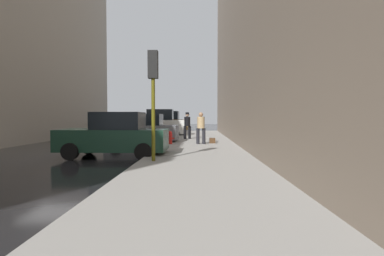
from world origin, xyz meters
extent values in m
plane|color=black|center=(0.00, 0.00, 0.00)|extent=(120.00, 120.00, 0.00)
cube|color=gray|center=(6.00, 0.00, 0.07)|extent=(4.00, 40.00, 0.15)
cube|color=#193828|center=(2.60, -0.63, 0.69)|extent=(4.21, 1.87, 0.84)
cube|color=black|center=(2.80, -0.64, 1.44)|extent=(1.90, 1.58, 0.70)
cylinder|color=black|center=(1.24, 0.30, 0.32)|extent=(0.64, 0.23, 0.64)
cylinder|color=black|center=(1.23, -1.54, 0.32)|extent=(0.64, 0.23, 0.64)
cylinder|color=black|center=(3.97, 0.28, 0.32)|extent=(0.64, 0.23, 0.64)
cylinder|color=black|center=(3.96, -1.56, 0.32)|extent=(0.64, 0.23, 0.64)
cube|color=slate|center=(2.60, 5.48, 0.69)|extent=(4.26, 1.98, 0.84)
cube|color=black|center=(2.80, 5.47, 1.44)|extent=(1.94, 1.63, 0.70)
cylinder|color=black|center=(1.27, 6.44, 0.32)|extent=(0.65, 0.24, 0.64)
cylinder|color=black|center=(1.21, 4.60, 0.32)|extent=(0.65, 0.24, 0.64)
cylinder|color=black|center=(3.99, 6.35, 0.32)|extent=(0.65, 0.24, 0.64)
cylinder|color=black|center=(3.93, 4.51, 0.32)|extent=(0.65, 0.24, 0.64)
cube|color=silver|center=(2.60, 12.31, 0.82)|extent=(4.61, 1.87, 1.10)
cube|color=black|center=(2.80, 12.31, 1.80)|extent=(2.08, 1.58, 0.90)
cylinder|color=black|center=(1.10, 13.22, 0.32)|extent=(0.64, 0.22, 0.64)
cylinder|color=black|center=(1.11, 11.38, 0.32)|extent=(0.64, 0.22, 0.64)
cylinder|color=black|center=(4.09, 13.24, 0.32)|extent=(0.64, 0.22, 0.64)
cylinder|color=black|center=(4.10, 11.40, 0.32)|extent=(0.64, 0.22, 0.64)
cube|color=brown|center=(2.60, 19.35, 0.82)|extent=(4.67, 2.01, 1.10)
cube|color=black|center=(2.80, 19.35, 1.80)|extent=(2.13, 1.64, 0.90)
cylinder|color=black|center=(1.14, 20.33, 0.32)|extent=(0.65, 0.24, 0.64)
cylinder|color=black|center=(1.07, 18.49, 0.32)|extent=(0.65, 0.24, 0.64)
cylinder|color=black|center=(4.13, 20.22, 0.32)|extent=(0.65, 0.24, 0.64)
cylinder|color=black|center=(4.06, 18.38, 0.32)|extent=(0.65, 0.24, 0.64)
cylinder|color=red|center=(4.45, 3.62, 0.43)|extent=(0.22, 0.22, 0.55)
sphere|color=red|center=(4.45, 3.62, 0.76)|extent=(0.20, 0.20, 0.20)
cylinder|color=red|center=(4.29, 3.62, 0.45)|extent=(0.10, 0.09, 0.09)
cylinder|color=red|center=(4.61, 3.62, 0.45)|extent=(0.10, 0.09, 0.09)
cylinder|color=#514C0F|center=(4.50, -2.69, 1.95)|extent=(0.12, 0.12, 3.60)
cube|color=black|center=(4.50, -2.69, 3.30)|extent=(0.32, 0.24, 0.90)
sphere|color=red|center=(4.50, -2.56, 3.58)|extent=(0.14, 0.14, 0.14)
sphere|color=yellow|center=(4.50, -2.56, 3.30)|extent=(0.14, 0.14, 0.14)
sphere|color=green|center=(4.50, -2.56, 3.02)|extent=(0.14, 0.14, 0.14)
cylinder|color=black|center=(5.94, 3.68, 0.57)|extent=(0.18, 0.18, 0.85)
cylinder|color=black|center=(6.26, 3.68, 0.57)|extent=(0.18, 0.18, 0.85)
cylinder|color=tan|center=(6.10, 3.68, 1.31)|extent=(0.40, 0.40, 0.62)
sphere|color=#997051|center=(6.10, 3.68, 1.74)|extent=(0.24, 0.24, 0.24)
cylinder|color=black|center=(5.38, 7.54, 0.57)|extent=(0.19, 0.19, 0.85)
cylinder|color=black|center=(5.06, 7.52, 0.57)|extent=(0.19, 0.19, 0.85)
cylinder|color=black|center=(5.22, 7.53, 1.31)|extent=(0.42, 0.42, 0.62)
sphere|color=tan|center=(5.22, 7.53, 1.74)|extent=(0.24, 0.24, 0.24)
cylinder|color=black|center=(5.22, 7.53, 1.81)|extent=(0.34, 0.34, 0.02)
cylinder|color=black|center=(5.22, 7.53, 1.87)|extent=(0.23, 0.23, 0.11)
cube|color=#472D19|center=(6.75, 4.23, 0.29)|extent=(0.32, 0.44, 0.28)
camera|label=1|loc=(5.99, -12.45, 1.58)|focal=28.00mm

